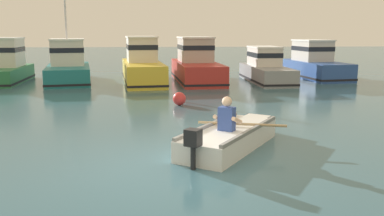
{
  "coord_description": "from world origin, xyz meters",
  "views": [
    {
      "loc": [
        0.1,
        -7.6,
        2.59
      ],
      "look_at": [
        0.72,
        3.33,
        0.55
      ],
      "focal_mm": 39.06,
      "sensor_mm": 36.0,
      "label": 1
    }
  ],
  "objects_px": {
    "moored_boat_yellow": "(142,65)",
    "mooring_buoy": "(179,99)",
    "rowboat_with_person": "(231,137)",
    "moored_boat_red": "(196,65)",
    "moored_boat_blue": "(314,64)",
    "moored_boat_grey": "(266,69)",
    "moored_boat_teal": "(68,66)",
    "moored_boat_green": "(5,66)"
  },
  "relations": [
    {
      "from": "moored_boat_yellow",
      "to": "mooring_buoy",
      "type": "bearing_deg",
      "value": -75.93
    },
    {
      "from": "mooring_buoy",
      "to": "rowboat_with_person",
      "type": "bearing_deg",
      "value": -79.63
    },
    {
      "from": "moored_boat_yellow",
      "to": "moored_boat_red",
      "type": "bearing_deg",
      "value": 7.51
    },
    {
      "from": "moored_boat_blue",
      "to": "mooring_buoy",
      "type": "relative_size",
      "value": 11.42
    },
    {
      "from": "moored_boat_red",
      "to": "moored_boat_yellow",
      "type": "bearing_deg",
      "value": -172.49
    },
    {
      "from": "moored_boat_blue",
      "to": "moored_boat_red",
      "type": "bearing_deg",
      "value": -170.48
    },
    {
      "from": "moored_boat_grey",
      "to": "moored_boat_blue",
      "type": "bearing_deg",
      "value": 25.99
    },
    {
      "from": "moored_boat_red",
      "to": "moored_boat_grey",
      "type": "xyz_separation_m",
      "value": [
        3.55,
        -0.39,
        -0.18
      ]
    },
    {
      "from": "moored_boat_grey",
      "to": "mooring_buoy",
      "type": "distance_m",
      "value": 8.17
    },
    {
      "from": "moored_boat_blue",
      "to": "mooring_buoy",
      "type": "distance_m",
      "value": 11.27
    },
    {
      "from": "moored_boat_teal",
      "to": "moored_boat_grey",
      "type": "xyz_separation_m",
      "value": [
        10.12,
        -0.56,
        -0.14
      ]
    },
    {
      "from": "moored_boat_grey",
      "to": "mooring_buoy",
      "type": "xyz_separation_m",
      "value": [
        -4.61,
        -6.72,
        -0.43
      ]
    },
    {
      "from": "rowboat_with_person",
      "to": "moored_boat_red",
      "type": "relative_size",
      "value": 0.55
    },
    {
      "from": "moored_boat_grey",
      "to": "moored_boat_green",
      "type": "bearing_deg",
      "value": 178.29
    },
    {
      "from": "mooring_buoy",
      "to": "moored_boat_green",
      "type": "bearing_deg",
      "value": 140.39
    },
    {
      "from": "rowboat_with_person",
      "to": "moored_boat_red",
      "type": "bearing_deg",
      "value": 89.72
    },
    {
      "from": "moored_boat_yellow",
      "to": "moored_boat_red",
      "type": "distance_m",
      "value": 2.78
    },
    {
      "from": "rowboat_with_person",
      "to": "moored_boat_blue",
      "type": "bearing_deg",
      "value": 63.98
    },
    {
      "from": "moored_boat_yellow",
      "to": "moored_boat_grey",
      "type": "distance_m",
      "value": 6.31
    },
    {
      "from": "moored_boat_grey",
      "to": "moored_boat_teal",
      "type": "bearing_deg",
      "value": 176.84
    },
    {
      "from": "rowboat_with_person",
      "to": "moored_boat_yellow",
      "type": "distance_m",
      "value": 12.53
    },
    {
      "from": "moored_boat_teal",
      "to": "mooring_buoy",
      "type": "bearing_deg",
      "value": -52.91
    },
    {
      "from": "rowboat_with_person",
      "to": "mooring_buoy",
      "type": "bearing_deg",
      "value": 100.37
    },
    {
      "from": "moored_boat_yellow",
      "to": "moored_boat_green",
      "type": "bearing_deg",
      "value": 176.94
    },
    {
      "from": "moored_boat_grey",
      "to": "moored_boat_yellow",
      "type": "bearing_deg",
      "value": 179.78
    },
    {
      "from": "moored_boat_red",
      "to": "mooring_buoy",
      "type": "xyz_separation_m",
      "value": [
        -1.06,
        -7.11,
        -0.61
      ]
    },
    {
      "from": "moored_boat_teal",
      "to": "moored_boat_yellow",
      "type": "relative_size",
      "value": 0.91
    },
    {
      "from": "moored_boat_grey",
      "to": "rowboat_with_person",
      "type": "bearing_deg",
      "value": -106.5
    },
    {
      "from": "moored_boat_green",
      "to": "moored_boat_grey",
      "type": "relative_size",
      "value": 0.93
    },
    {
      "from": "moored_boat_teal",
      "to": "moored_boat_yellow",
      "type": "height_order",
      "value": "moored_boat_teal"
    },
    {
      "from": "moored_boat_blue",
      "to": "moored_boat_yellow",
      "type": "bearing_deg",
      "value": -171.07
    },
    {
      "from": "rowboat_with_person",
      "to": "mooring_buoy",
      "type": "height_order",
      "value": "rowboat_with_person"
    },
    {
      "from": "moored_boat_red",
      "to": "moored_boat_teal",
      "type": "bearing_deg",
      "value": 178.5
    },
    {
      "from": "moored_boat_yellow",
      "to": "moored_boat_blue",
      "type": "relative_size",
      "value": 1.17
    },
    {
      "from": "mooring_buoy",
      "to": "moored_boat_yellow",
      "type": "bearing_deg",
      "value": 104.07
    },
    {
      "from": "moored_boat_teal",
      "to": "moored_boat_blue",
      "type": "distance_m",
      "value": 13.22
    },
    {
      "from": "moored_boat_red",
      "to": "mooring_buoy",
      "type": "relative_size",
      "value": 13.37
    },
    {
      "from": "moored_boat_green",
      "to": "moored_boat_blue",
      "type": "xyz_separation_m",
      "value": [
        16.29,
        1.1,
        -0.04
      ]
    },
    {
      "from": "moored_boat_teal",
      "to": "moored_boat_red",
      "type": "distance_m",
      "value": 6.57
    },
    {
      "from": "moored_boat_green",
      "to": "moored_boat_yellow",
      "type": "relative_size",
      "value": 0.79
    },
    {
      "from": "rowboat_with_person",
      "to": "moored_boat_grey",
      "type": "height_order",
      "value": "moored_boat_grey"
    },
    {
      "from": "moored_boat_teal",
      "to": "rowboat_with_person",
      "type": "bearing_deg",
      "value": -62.97
    }
  ]
}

